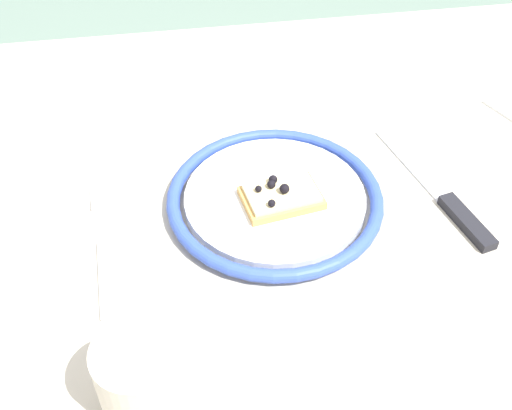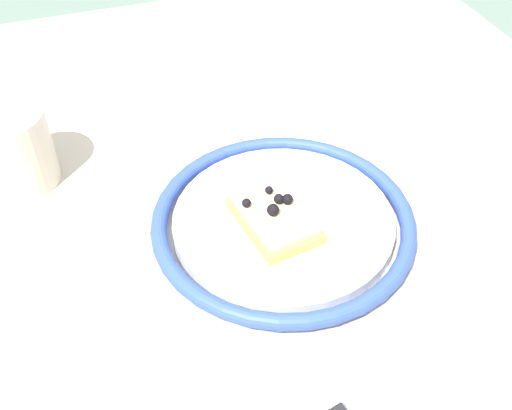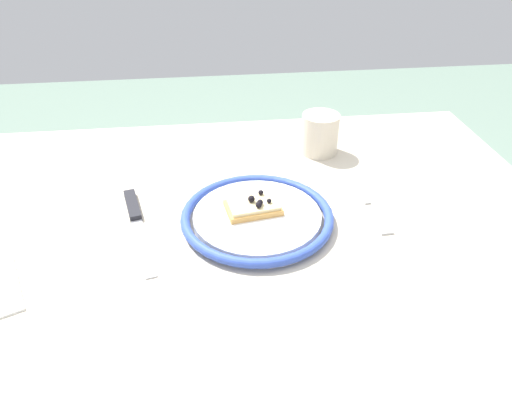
% 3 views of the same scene
% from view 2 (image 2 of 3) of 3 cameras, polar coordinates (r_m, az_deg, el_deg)
% --- Properties ---
extents(dining_table, '(1.15, 0.86, 0.77)m').
position_cam_2_polar(dining_table, '(0.67, 4.74, -8.94)').
color(dining_table, '#BCB29E').
rests_on(dining_table, ground_plane).
extents(plate, '(0.26, 0.26, 0.02)m').
position_cam_2_polar(plate, '(0.61, 2.51, -1.55)').
color(plate, white).
rests_on(plate, dining_table).
extents(pizza_slice_near, '(0.10, 0.07, 0.03)m').
position_cam_2_polar(pizza_slice_near, '(0.60, 1.70, -1.15)').
color(pizza_slice_near, tan).
rests_on(pizza_slice_near, plate).
extents(fork, '(0.03, 0.20, 0.00)m').
position_cam_2_polar(fork, '(0.76, -5.67, 7.68)').
color(fork, '#BABABA').
rests_on(fork, dining_table).
extents(cup, '(0.08, 0.08, 0.09)m').
position_cam_2_polar(cup, '(0.69, -21.31, 4.84)').
color(cup, beige).
rests_on(cup, dining_table).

